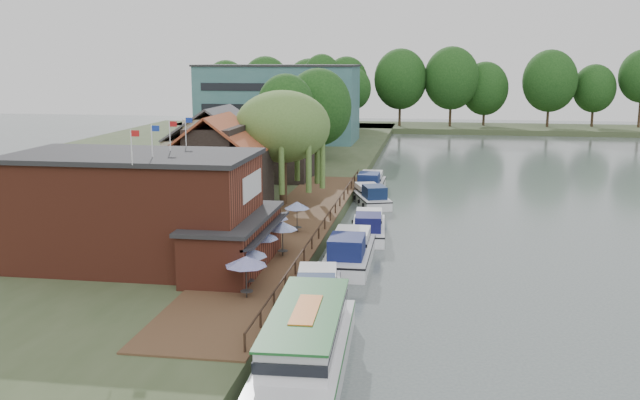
# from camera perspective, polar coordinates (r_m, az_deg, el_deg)

# --- Properties ---
(ground) EXTENTS (260.00, 260.00, 0.00)m
(ground) POSITION_cam_1_polar(r_m,az_deg,el_deg) (45.65, 5.11, -6.83)
(ground) COLOR #485352
(ground) RESTS_ON ground
(land_bank) EXTENTS (50.00, 140.00, 1.00)m
(land_bank) POSITION_cam_1_polar(r_m,az_deg,el_deg) (86.01, -13.51, 1.80)
(land_bank) COLOR #384728
(land_bank) RESTS_ON ground
(quay_deck) EXTENTS (6.00, 50.00, 0.10)m
(quay_deck) POSITION_cam_1_polar(r_m,az_deg,el_deg) (55.96, -2.35, -2.29)
(quay_deck) COLOR #47301E
(quay_deck) RESTS_ON land_bank
(quay_rail) EXTENTS (0.20, 49.00, 1.00)m
(quay_rail) POSITION_cam_1_polar(r_m,az_deg,el_deg) (55.88, 0.47, -1.83)
(quay_rail) COLOR black
(quay_rail) RESTS_ON land_bank
(pub) EXTENTS (20.00, 11.00, 7.30)m
(pub) POSITION_cam_1_polar(r_m,az_deg,el_deg) (46.52, -12.35, -0.78)
(pub) COLOR maroon
(pub) RESTS_ON land_bank
(hotel_block) EXTENTS (25.40, 12.40, 12.30)m
(hotel_block) POSITION_cam_1_polar(r_m,az_deg,el_deg) (116.22, -3.32, 7.76)
(hotel_block) COLOR #38666B
(hotel_block) RESTS_ON land_bank
(cottage_a) EXTENTS (8.60, 7.60, 8.50)m
(cottage_a) POSITION_cam_1_polar(r_m,az_deg,el_deg) (60.68, -8.13, 2.71)
(cottage_a) COLOR black
(cottage_a) RESTS_ON land_bank
(cottage_b) EXTENTS (9.60, 8.60, 8.50)m
(cottage_b) POSITION_cam_1_polar(r_m,az_deg,el_deg) (71.03, -8.08, 3.94)
(cottage_b) COLOR beige
(cottage_b) RESTS_ON land_bank
(cottage_c) EXTENTS (7.60, 7.60, 8.50)m
(cottage_c) POSITION_cam_1_polar(r_m,az_deg,el_deg) (78.66, -3.36, 4.73)
(cottage_c) COLOR black
(cottage_c) RESTS_ON land_bank
(willow) EXTENTS (8.60, 8.60, 10.43)m
(willow) POSITION_cam_1_polar(r_m,az_deg,el_deg) (64.22, -2.99, 4.14)
(willow) COLOR #476B2D
(willow) RESTS_ON land_bank
(umbrella_0) EXTENTS (2.38, 2.38, 2.38)m
(umbrella_0) POSITION_cam_1_polar(r_m,az_deg,el_deg) (39.75, -5.91, -6.14)
(umbrella_0) COLOR navy
(umbrella_0) RESTS_ON quay_deck
(umbrella_1) EXTENTS (2.27, 2.27, 2.38)m
(umbrella_1) POSITION_cam_1_polar(r_m,az_deg,el_deg) (41.60, -5.77, -5.35)
(umbrella_1) COLOR navy
(umbrella_1) RESTS_ON quay_deck
(umbrella_2) EXTENTS (2.32, 2.32, 2.38)m
(umbrella_2) POSITION_cam_1_polar(r_m,az_deg,el_deg) (45.45, -4.77, -3.90)
(umbrella_2) COLOR navy
(umbrella_2) RESTS_ON quay_deck
(umbrella_3) EXTENTS (2.04, 2.04, 2.38)m
(umbrella_3) POSITION_cam_1_polar(r_m,az_deg,el_deg) (47.76, -3.00, -3.13)
(umbrella_3) COLOR navy
(umbrella_3) RESTS_ON quay_deck
(umbrella_4) EXTENTS (2.06, 2.06, 2.38)m
(umbrella_4) POSITION_cam_1_polar(r_m,az_deg,el_deg) (50.91, -3.68, -2.23)
(umbrella_4) COLOR navy
(umbrella_4) RESTS_ON quay_deck
(umbrella_5) EXTENTS (1.97, 1.97, 2.38)m
(umbrella_5) POSITION_cam_1_polar(r_m,az_deg,el_deg) (54.34, -1.85, -1.36)
(umbrella_5) COLOR navy
(umbrella_5) RESTS_ON quay_deck
(cruiser_0) EXTENTS (4.35, 9.96, 2.32)m
(cruiser_0) POSITION_cam_1_polar(r_m,az_deg,el_deg) (40.92, -0.27, -7.22)
(cruiser_0) COLOR silver
(cruiser_0) RESTS_ON ground
(cruiser_1) EXTENTS (3.43, 10.30, 2.50)m
(cruiser_1) POSITION_cam_1_polar(r_m,az_deg,el_deg) (49.66, 2.39, -3.80)
(cruiser_1) COLOR white
(cruiser_1) RESTS_ON ground
(cruiser_2) EXTENTS (3.60, 9.37, 2.20)m
(cruiser_2) POSITION_cam_1_polar(r_m,az_deg,el_deg) (57.48, 3.92, -1.89)
(cruiser_2) COLOR white
(cruiser_2) RESTS_ON ground
(cruiser_3) EXTENTS (5.56, 9.38, 2.13)m
(cruiser_3) POSITION_cam_1_polar(r_m,az_deg,el_deg) (70.47, 4.06, 0.52)
(cruiser_3) COLOR white
(cruiser_3) RESTS_ON ground
(cruiser_4) EXTENTS (3.19, 9.68, 2.33)m
(cruiser_4) POSITION_cam_1_polar(r_m,az_deg,el_deg) (77.02, 4.06, 1.51)
(cruiser_4) COLOR silver
(cruiser_4) RESTS_ON ground
(tour_boat) EXTENTS (4.37, 13.72, 2.96)m
(tour_boat) POSITION_cam_1_polar(r_m,az_deg,el_deg) (32.71, -1.27, -11.49)
(tour_boat) COLOR silver
(tour_boat) RESTS_ON ground
(swan) EXTENTS (0.44, 0.44, 0.44)m
(swan) POSITION_cam_1_polar(r_m,az_deg,el_deg) (35.00, -3.86, -12.18)
(swan) COLOR white
(swan) RESTS_ON ground
(bank_tree_0) EXTENTS (7.03, 7.03, 11.42)m
(bank_tree_0) POSITION_cam_1_polar(r_m,az_deg,el_deg) (88.03, -2.75, 6.38)
(bank_tree_0) COLOR #143811
(bank_tree_0) RESTS_ON land_bank
(bank_tree_1) EXTENTS (8.80, 8.80, 12.00)m
(bank_tree_1) POSITION_cam_1_polar(r_m,az_deg,el_deg) (93.86, -0.15, 6.87)
(bank_tree_1) COLOR #143811
(bank_tree_1) RESTS_ON land_bank
(bank_tree_2) EXTENTS (7.32, 7.32, 10.84)m
(bank_tree_2) POSITION_cam_1_polar(r_m,az_deg,el_deg) (103.31, -2.13, 6.93)
(bank_tree_2) COLOR #143811
(bank_tree_2) RESTS_ON land_bank
(bank_tree_3) EXTENTS (7.80, 7.80, 11.71)m
(bank_tree_3) POSITION_cam_1_polar(r_m,az_deg,el_deg) (123.62, -0.97, 7.84)
(bank_tree_3) COLOR #143811
(bank_tree_3) RESTS_ON land_bank
(bank_tree_4) EXTENTS (6.55, 6.55, 11.71)m
(bank_tree_4) POSITION_cam_1_polar(r_m,az_deg,el_deg) (128.43, 2.63, 7.96)
(bank_tree_4) COLOR #143811
(bank_tree_4) RESTS_ON land_bank
(bank_tree_5) EXTENTS (7.11, 7.11, 14.11)m
(bank_tree_5) POSITION_cam_1_polar(r_m,az_deg,el_deg) (137.99, 0.14, 8.69)
(bank_tree_5) COLOR #143811
(bank_tree_5) RESTS_ON land_bank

